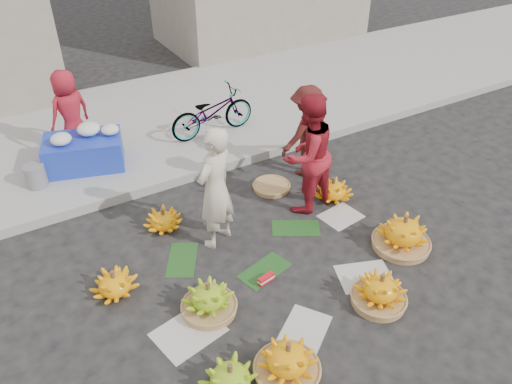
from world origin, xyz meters
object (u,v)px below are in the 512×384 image
vendor_cream (215,189)px  bicycle (212,112)px  flower_table (84,150)px  banana_bunch_4 (403,233)px  banana_bunch_0 (209,299)px

vendor_cream → bicycle: (1.19, 2.55, -0.30)m
flower_table → bicycle: (2.22, -0.03, 0.13)m
banana_bunch_4 → vendor_cream: vendor_cream is taller
banana_bunch_0 → banana_bunch_4: banana_bunch_4 is taller
banana_bunch_4 → vendor_cream: bearing=146.9°
banana_bunch_0 → vendor_cream: size_ratio=0.37×
banana_bunch_0 → banana_bunch_4: bearing=-5.8°
flower_table → bicycle: bicycle is taller
vendor_cream → bicycle: vendor_cream is taller
banana_bunch_4 → flower_table: 4.93m
flower_table → bicycle: bearing=15.6°
banana_bunch_4 → vendor_cream: 2.47m
vendor_cream → flower_table: 2.81m
banana_bunch_0 → banana_bunch_4: (2.64, -0.27, 0.04)m
banana_bunch_0 → bicycle: (1.82, 3.59, 0.35)m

